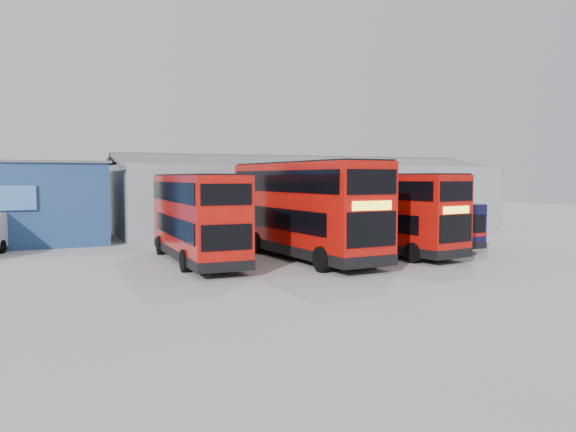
{
  "coord_description": "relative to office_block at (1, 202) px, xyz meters",
  "views": [
    {
      "loc": [
        -12.06,
        -20.94,
        4.17
      ],
      "look_at": [
        0.08,
        5.99,
        2.1
      ],
      "focal_mm": 35.0,
      "sensor_mm": 36.0,
      "label": 1
    }
  ],
  "objects": [
    {
      "name": "ground_plane",
      "position": [
        14.0,
        -17.99,
        -2.58
      ],
      "size": [
        120.0,
        120.0,
        0.0
      ],
      "primitive_type": "plane",
      "color": "#9B9B96",
      "rests_on": "ground"
    },
    {
      "name": "office_block",
      "position": [
        0.0,
        0.0,
        0.0
      ],
      "size": [
        12.3,
        8.32,
        5.12
      ],
      "color": "navy",
      "rests_on": "ground"
    },
    {
      "name": "maintenance_shed",
      "position": [
        22.0,
        2.01,
        0.02
      ],
      "size": [
        30.5,
        12.0,
        5.89
      ],
      "color": "#92979F",
      "rests_on": "ground"
    },
    {
      "name": "double_decker_left",
      "position": [
        9.04,
        -12.4,
        -0.44
      ],
      "size": [
        2.79,
        10.24,
        4.3
      ],
      "rotation": [
        0.0,
        0.0,
        3.12
      ],
      "color": "#B7100A",
      "rests_on": "ground"
    },
    {
      "name": "double_decker_centre",
      "position": [
        14.35,
        -13.36,
        -0.13
      ],
      "size": [
        3.53,
        11.78,
        4.92
      ],
      "rotation": [
        0.0,
        0.0,
        0.06
      ],
      "color": "#B7100A",
      "rests_on": "ground"
    },
    {
      "name": "double_decker_right",
      "position": [
        19.13,
        -13.25,
        -0.42
      ],
      "size": [
        3.97,
        10.49,
        4.34
      ],
      "rotation": [
        0.0,
        0.0,
        0.15
      ],
      "color": "#B7100A",
      "rests_on": "ground"
    },
    {
      "name": "single_decker_blue",
      "position": [
        23.13,
        -10.89,
        -1.25
      ],
      "size": [
        2.57,
        9.96,
        2.68
      ],
      "rotation": [
        0.0,
        0.0,
        3.12
      ],
      "color": "black",
      "rests_on": "ground"
    }
  ]
}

